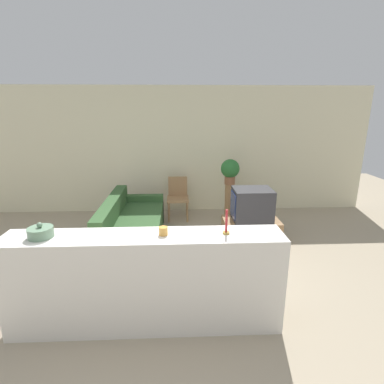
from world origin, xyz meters
The scene contains 12 objects.
ground_plane centered at (0.00, 0.00, 0.00)m, with size 14.00×14.00×0.00m, color tan.
wall_back centered at (0.00, 3.43, 1.35)m, with size 9.00×0.06×2.70m.
couch centered at (-0.46, 1.72, 0.28)m, with size 0.92×2.02×0.77m.
tv_stand centered at (1.58, 1.63, 0.21)m, with size 0.95×0.55×0.42m.
television centered at (1.57, 1.63, 0.69)m, with size 0.65×0.52×0.54m.
wooden_chair centered at (0.33, 2.90, 0.48)m, with size 0.44×0.44×0.86m.
plant_stand centered at (1.38, 2.75, 0.38)m, with size 0.18×0.18×0.76m.
potted_plant centered at (1.38, 2.75, 1.05)m, with size 0.37×0.37×0.51m.
foreground_counter centered at (0.00, -0.33, 0.52)m, with size 2.81×0.44×1.04m.
decorative_bowl centered at (-0.99, -0.33, 1.09)m, with size 0.24×0.24×0.15m.
candle_jar centered at (0.20, -0.33, 1.08)m, with size 0.09×0.09×0.08m.
candlestick centered at (0.82, -0.33, 1.12)m, with size 0.07×0.07×0.25m.
Camera 1 is at (0.35, -3.08, 2.26)m, focal length 28.00 mm.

